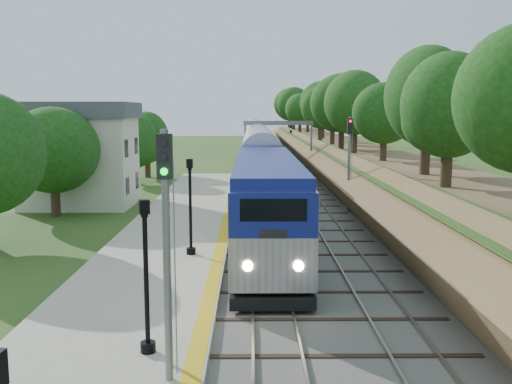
{
  "coord_description": "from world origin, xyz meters",
  "views": [
    {
      "loc": [
        -0.76,
        -13.94,
        7.28
      ],
      "look_at": [
        -0.5,
        17.85,
        2.8
      ],
      "focal_mm": 40.0,
      "sensor_mm": 36.0,
      "label": 1
    }
  ],
  "objects_px": {
    "lamppost_mid": "(146,285)",
    "lamppost_far": "(190,212)",
    "train": "(257,146)",
    "signal_farside": "(349,154)",
    "station_building": "(80,154)",
    "signal_platform": "(166,229)",
    "signal_gantry": "(278,132)"
  },
  "relations": [
    {
      "from": "train",
      "to": "signal_farside",
      "type": "xyz_separation_m",
      "value": [
        6.2,
        -41.69,
        1.9
      ]
    },
    {
      "from": "station_building",
      "to": "lamppost_far",
      "type": "relative_size",
      "value": 1.84
    },
    {
      "from": "signal_platform",
      "to": "lamppost_far",
      "type": "bearing_deg",
      "value": 93.55
    },
    {
      "from": "lamppost_mid",
      "to": "lamppost_far",
      "type": "xyz_separation_m",
      "value": [
        0.04,
        11.49,
        0.09
      ]
    },
    {
      "from": "signal_gantry",
      "to": "lamppost_mid",
      "type": "distance_m",
      "value": 53.62
    },
    {
      "from": "lamppost_far",
      "to": "signal_farside",
      "type": "bearing_deg",
      "value": 52.93
    },
    {
      "from": "station_building",
      "to": "signal_platform",
      "type": "distance_m",
      "value": 31.91
    },
    {
      "from": "signal_farside",
      "to": "station_building",
      "type": "bearing_deg",
      "value": 169.92
    },
    {
      "from": "lamppost_far",
      "to": "signal_platform",
      "type": "bearing_deg",
      "value": -86.45
    },
    {
      "from": "lamppost_mid",
      "to": "signal_farside",
      "type": "height_order",
      "value": "signal_farside"
    },
    {
      "from": "train",
      "to": "signal_gantry",
      "type": "bearing_deg",
      "value": -79.33
    },
    {
      "from": "station_building",
      "to": "signal_platform",
      "type": "xyz_separation_m",
      "value": [
        11.1,
        -29.92,
        0.27
      ]
    },
    {
      "from": "signal_gantry",
      "to": "train",
      "type": "height_order",
      "value": "signal_gantry"
    },
    {
      "from": "lamppost_far",
      "to": "signal_platform",
      "type": "height_order",
      "value": "signal_platform"
    },
    {
      "from": "lamppost_far",
      "to": "signal_farside",
      "type": "xyz_separation_m",
      "value": [
        9.92,
        13.13,
        1.82
      ]
    },
    {
      "from": "lamppost_far",
      "to": "signal_farside",
      "type": "height_order",
      "value": "signal_farside"
    },
    {
      "from": "lamppost_mid",
      "to": "signal_farside",
      "type": "relative_size",
      "value": 0.66
    },
    {
      "from": "signal_gantry",
      "to": "signal_platform",
      "type": "bearing_deg",
      "value": -95.59
    },
    {
      "from": "station_building",
      "to": "signal_gantry",
      "type": "distance_m",
      "value": 29.94
    },
    {
      "from": "train",
      "to": "lamppost_mid",
      "type": "relative_size",
      "value": 28.49
    },
    {
      "from": "train",
      "to": "signal_platform",
      "type": "bearing_deg",
      "value": -92.44
    },
    {
      "from": "train",
      "to": "signal_farside",
      "type": "bearing_deg",
      "value": -81.54
    },
    {
      "from": "station_building",
      "to": "signal_farside",
      "type": "relative_size",
      "value": 1.26
    },
    {
      "from": "train",
      "to": "signal_farside",
      "type": "distance_m",
      "value": 42.19
    },
    {
      "from": "train",
      "to": "signal_farside",
      "type": "relative_size",
      "value": 18.69
    },
    {
      "from": "train",
      "to": "lamppost_far",
      "type": "height_order",
      "value": "lamppost_far"
    },
    {
      "from": "station_building",
      "to": "signal_farside",
      "type": "bearing_deg",
      "value": -10.08
    },
    {
      "from": "train",
      "to": "lamppost_far",
      "type": "relative_size",
      "value": 27.29
    },
    {
      "from": "signal_gantry",
      "to": "station_building",
      "type": "bearing_deg",
      "value": -123.38
    },
    {
      "from": "signal_gantry",
      "to": "lamppost_far",
      "type": "relative_size",
      "value": 1.8
    },
    {
      "from": "lamppost_far",
      "to": "lamppost_mid",
      "type": "bearing_deg",
      "value": -90.22
    },
    {
      "from": "signal_platform",
      "to": "signal_farside",
      "type": "distance_m",
      "value": 27.86
    }
  ]
}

